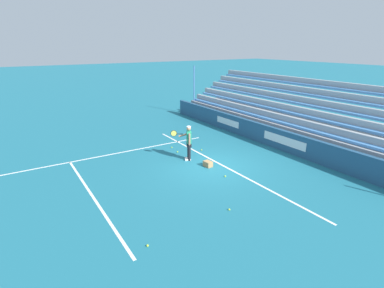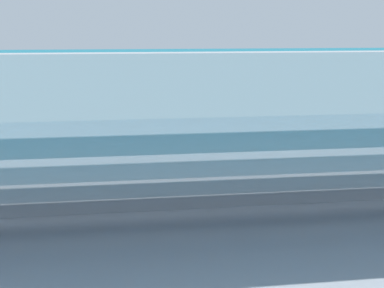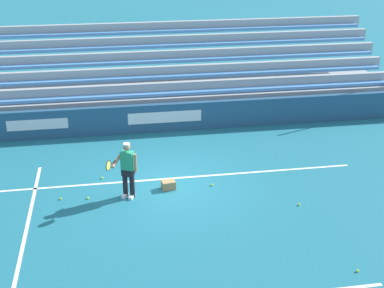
% 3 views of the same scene
% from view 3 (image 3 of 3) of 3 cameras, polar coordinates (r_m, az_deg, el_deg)
% --- Properties ---
extents(ground_plane, '(160.00, 160.00, 0.00)m').
position_cam_3_polar(ground_plane, '(16.52, -2.26, -4.49)').
color(ground_plane, '#1E6B7F').
extents(court_baseline_white, '(12.00, 0.10, 0.01)m').
position_cam_3_polar(court_baseline_white, '(16.96, -2.48, -3.70)').
color(court_baseline_white, white).
rests_on(court_baseline_white, ground).
extents(court_sideline_white, '(0.10, 12.00, 0.01)m').
position_cam_3_polar(court_sideline_white, '(13.25, -18.34, -13.66)').
color(court_sideline_white, white).
rests_on(court_sideline_white, ground).
extents(back_wall_sponsor_board, '(21.05, 0.25, 1.10)m').
position_cam_3_polar(back_wall_sponsor_board, '(20.43, -3.94, 2.79)').
color(back_wall_sponsor_board, navy).
rests_on(back_wall_sponsor_board, ground).
extents(bleacher_stand, '(20.00, 4.00, 3.85)m').
position_cam_3_polar(bleacher_stand, '(22.83, -4.61, 5.66)').
color(bleacher_stand, '#9EA3A8').
rests_on(bleacher_stand, ground).
extents(tennis_player, '(0.89, 0.89, 1.71)m').
position_cam_3_polar(tennis_player, '(15.61, -6.92, -2.73)').
color(tennis_player, black).
rests_on(tennis_player, ground).
extents(ball_box_cardboard, '(0.43, 0.34, 0.26)m').
position_cam_3_polar(ball_box_cardboard, '(16.31, -2.54, -4.38)').
color(ball_box_cardboard, '#A87F51').
rests_on(ball_box_cardboard, ground).
extents(tennis_ball_on_baseline, '(0.07, 0.07, 0.07)m').
position_cam_3_polar(tennis_ball_on_baseline, '(13.43, 17.24, -12.79)').
color(tennis_ball_on_baseline, '#CCE533').
rests_on(tennis_ball_on_baseline, ground).
extents(tennis_ball_toward_net, '(0.07, 0.07, 0.07)m').
position_cam_3_polar(tennis_ball_toward_net, '(16.51, 2.16, -4.38)').
color(tennis_ball_toward_net, '#CCE533').
rests_on(tennis_ball_toward_net, ground).
extents(tennis_ball_midcourt, '(0.07, 0.07, 0.07)m').
position_cam_3_polar(tennis_ball_midcourt, '(16.08, -11.06, -5.67)').
color(tennis_ball_midcourt, '#CCE533').
rests_on(tennis_ball_midcourt, ground).
extents(tennis_ball_near_player, '(0.07, 0.07, 0.07)m').
position_cam_3_polar(tennis_ball_near_player, '(17.16, -9.56, -3.58)').
color(tennis_ball_near_player, '#CCE533').
rests_on(tennis_ball_near_player, ground).
extents(tennis_ball_far_left, '(0.07, 0.07, 0.07)m').
position_cam_3_polar(tennis_ball_far_left, '(15.75, 11.35, -6.34)').
color(tennis_ball_far_left, '#CCE533').
rests_on(tennis_ball_far_left, ground).
extents(tennis_ball_stray_back, '(0.07, 0.07, 0.07)m').
position_cam_3_polar(tennis_ball_stray_back, '(16.21, -13.83, -5.68)').
color(tennis_ball_stray_back, '#CCE533').
rests_on(tennis_ball_stray_back, ground).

